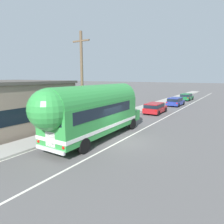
{
  "coord_description": "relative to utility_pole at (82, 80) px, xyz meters",
  "views": [
    {
      "loc": [
        7.15,
        -12.05,
        4.72
      ],
      "look_at": [
        -2.01,
        1.87,
        1.71
      ],
      "focal_mm": 31.47,
      "sensor_mm": 36.0,
      "label": 1
    }
  ],
  "objects": [
    {
      "name": "ground_plane",
      "position": [
        4.6,
        -1.02,
        -4.42
      ],
      "size": [
        300.0,
        300.0,
        0.0
      ],
      "primitive_type": "plane",
      "color": "#565454"
    },
    {
      "name": "sidewalk_slab",
      "position": [
        -0.39,
        8.98,
        -4.35
      ],
      "size": [
        2.29,
        90.0,
        0.15
      ],
      "primitive_type": "cube",
      "color": "#9E9B93",
      "rests_on": "ground"
    },
    {
      "name": "utility_pole",
      "position": [
        0.0,
        0.0,
        0.0
      ],
      "size": [
        1.8,
        0.24,
        8.5
      ],
      "color": "brown",
      "rests_on": "ground"
    },
    {
      "name": "lane_markings",
      "position": [
        2.83,
        10.98,
        -4.42
      ],
      "size": [
        3.98,
        80.0,
        0.01
      ],
      "color": "silver",
      "rests_on": "ground"
    },
    {
      "name": "car_lead",
      "position": [
        2.59,
        10.96,
        -3.63
      ],
      "size": [
        2.12,
        4.32,
        1.37
      ],
      "color": "#A5191E",
      "rests_on": "ground"
    },
    {
      "name": "car_second",
      "position": [
        2.9,
        19.27,
        -3.64
      ],
      "size": [
        2.01,
        4.46,
        1.37
      ],
      "color": "navy",
      "rests_on": "ground"
    },
    {
      "name": "painted_bus",
      "position": [
        2.7,
        -1.95,
        -2.12
      ],
      "size": [
        2.79,
        11.32,
        4.12
      ],
      "color": "#2D8C3D",
      "rests_on": "ground"
    },
    {
      "name": "car_third",
      "position": [
        2.63,
        28.05,
        -3.64
      ],
      "size": [
        1.97,
        4.45,
        1.37
      ],
      "color": "#196633",
      "rests_on": "ground"
    }
  ]
}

